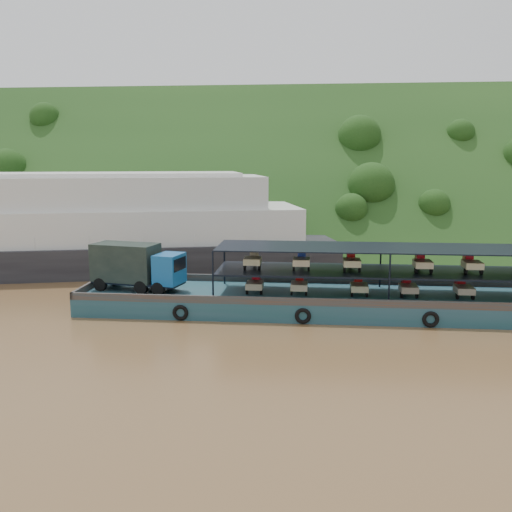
{
  "coord_description": "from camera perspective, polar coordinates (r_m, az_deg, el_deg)",
  "views": [
    {
      "loc": [
        2.17,
        -39.35,
        10.58
      ],
      "look_at": [
        -2.0,
        3.0,
        3.2
      ],
      "focal_mm": 40.0,
      "sensor_mm": 36.0,
      "label": 1
    }
  ],
  "objects": [
    {
      "name": "ground",
      "position": [
        40.8,
        2.39,
        -5.2
      ],
      "size": [
        160.0,
        160.0,
        0.0
      ],
      "primitive_type": "plane",
      "color": "brown",
      "rests_on": "ground"
    },
    {
      "name": "cargo_barge",
      "position": [
        40.08,
        6.09,
        -3.86
      ],
      "size": [
        35.0,
        7.18,
        4.54
      ],
      "color": "#144148",
      "rests_on": "ground"
    },
    {
      "name": "passenger_ferry",
      "position": [
        56.27,
        -15.72,
        2.73
      ],
      "size": [
        46.66,
        22.24,
        9.17
      ],
      "rotation": [
        0.0,
        0.0,
        0.25
      ],
      "color": "black",
      "rests_on": "ground"
    },
    {
      "name": "hillside",
      "position": [
        76.12,
        3.94,
        1.83
      ],
      "size": [
        140.0,
        39.6,
        39.6
      ],
      "primitive_type": "cube",
      "rotation": [
        0.79,
        0.0,
        0.0
      ],
      "color": "#173714",
      "rests_on": "ground"
    }
  ]
}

